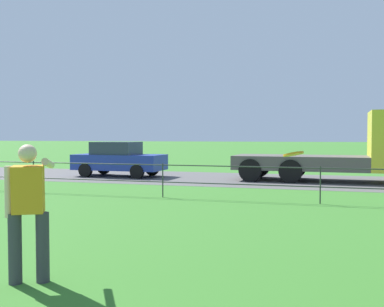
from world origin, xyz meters
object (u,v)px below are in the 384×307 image
Objects in this scene: flatbed_truck_far_right at (357,151)px; car_blue_right at (119,159)px; frisbee at (293,154)px; person_thrower at (28,208)px.

car_blue_right is at bearing -177.97° from flatbed_truck_far_right.
frisbee is 14.63m from car_blue_right.
frisbee is 12.41m from flatbed_truck_far_right.
flatbed_truck_far_right is (10.03, 0.36, 0.44)m from car_blue_right.
flatbed_truck_far_right is (4.67, 13.71, 0.30)m from person_thrower.
flatbed_truck_far_right is at bearing 71.18° from person_thrower.
flatbed_truck_far_right is at bearing 2.03° from car_blue_right.
person_thrower is 3.42m from frisbee.
car_blue_right is (-5.36, 13.35, -0.14)m from person_thrower.
car_blue_right is at bearing 111.86° from person_thrower.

